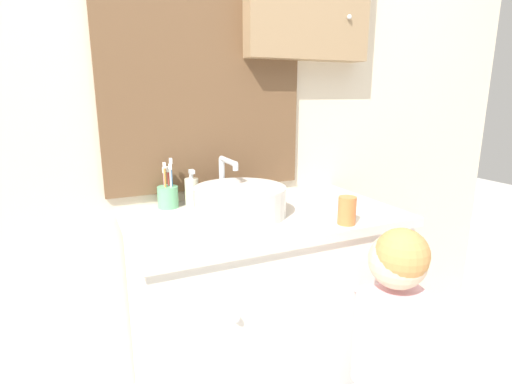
# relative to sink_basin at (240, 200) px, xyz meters

# --- Properties ---
(wall_back) EXTENTS (3.20, 0.18, 2.50)m
(wall_back) POSITION_rel_sink_basin_xyz_m (0.11, 0.31, 0.40)
(wall_back) COLOR beige
(wall_back) RESTS_ON ground_plane
(vanity_counter) EXTENTS (1.03, 0.60, 0.83)m
(vanity_counter) POSITION_rel_sink_basin_xyz_m (0.09, -0.01, -0.47)
(vanity_counter) COLOR silver
(vanity_counter) RESTS_ON ground_plane
(sink_basin) EXTENTS (0.34, 0.39, 0.20)m
(sink_basin) POSITION_rel_sink_basin_xyz_m (0.00, 0.00, 0.00)
(sink_basin) COLOR silver
(sink_basin) RESTS_ON vanity_counter
(toothbrush_holder) EXTENTS (0.08, 0.08, 0.20)m
(toothbrush_holder) POSITION_rel_sink_basin_xyz_m (-0.22, 0.21, -0.01)
(toothbrush_holder) COLOR #66B27F
(toothbrush_holder) RESTS_ON vanity_counter
(soap_dispenser) EXTENTS (0.05, 0.05, 0.15)m
(soap_dispenser) POSITION_rel_sink_basin_xyz_m (-0.13, 0.19, 0.00)
(soap_dispenser) COLOR beige
(soap_dispenser) RESTS_ON vanity_counter
(child_figure) EXTENTS (0.28, 0.41, 0.88)m
(child_figure) POSITION_rel_sink_basin_xyz_m (0.34, -0.47, -0.34)
(child_figure) COLOR slate
(child_figure) RESTS_ON ground_plane
(drinking_cup) EXTENTS (0.06, 0.06, 0.10)m
(drinking_cup) POSITION_rel_sink_basin_xyz_m (0.30, -0.25, -0.01)
(drinking_cup) COLOR orange
(drinking_cup) RESTS_ON vanity_counter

